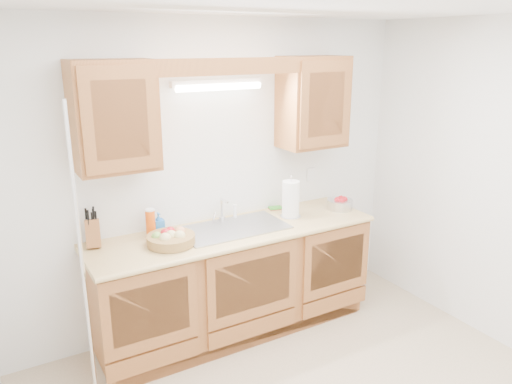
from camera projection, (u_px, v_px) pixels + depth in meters
room at (331, 236)px, 2.82m from camera, size 3.52×3.50×2.50m
base_cabinets at (234, 282)px, 4.05m from camera, size 2.20×0.60×0.86m
countertop at (235, 232)px, 3.91m from camera, size 2.30×0.63×0.04m
upper_cabinet_left at (114, 116)px, 3.36m from camera, size 0.55×0.33×0.75m
upper_cabinet_right at (313, 102)px, 4.16m from camera, size 0.55×0.33×0.75m
valance at (232, 66)px, 3.55m from camera, size 2.20×0.05×0.12m
fluorescent_fixture at (218, 85)px, 3.78m from camera, size 0.76×0.08×0.08m
sink at (233, 237)px, 3.94m from camera, size 0.84×0.46×0.36m
wire_shelf_pole at (82, 261)px, 3.09m from camera, size 0.03×0.03×2.00m
outlet_plate at (311, 174)px, 4.54m from camera, size 0.08×0.01×0.12m
fruit_basket at (171, 238)px, 3.60m from camera, size 0.42×0.42×0.11m
knife_block at (93, 232)px, 3.55m from camera, size 0.13×0.18×0.29m
orange_canister at (151, 223)px, 3.73m from camera, size 0.09×0.09×0.22m
soap_bottle at (159, 223)px, 3.80m from camera, size 0.08×0.08×0.17m
sponge at (275, 208)px, 4.37m from camera, size 0.12×0.09×0.02m
paper_towel at (291, 199)px, 4.14m from camera, size 0.18×0.18×0.37m
apple_bowl at (340, 204)px, 4.37m from camera, size 0.23×0.23×0.12m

